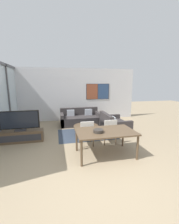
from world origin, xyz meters
The scene contains 12 objects.
ground_plane centered at (0.00, 0.00, 0.00)m, with size 24.00×24.00×0.00m, color #9E896B.
wall_back centered at (0.04, 5.42, 1.40)m, with size 6.86×0.09×2.80m.
area_rug centered at (0.15, 2.90, 0.00)m, with size 2.21×1.61×0.01m.
tv_console centered at (-2.23, 2.63, 0.20)m, with size 1.50×0.43×0.40m.
television centered at (-2.23, 2.63, 0.76)m, with size 1.30×0.20×0.70m.
sofa_main centered at (0.15, 4.40, 0.27)m, with size 1.92×0.95×0.80m.
sofa_side centered at (1.32, 2.96, 0.27)m, with size 0.95×1.38×0.80m.
coffee_table centered at (0.15, 2.90, 0.27)m, with size 1.00×1.00×0.36m.
dining_table centered at (0.34, 1.06, 0.65)m, with size 1.64×1.02×0.72m.
dining_chair_left centered at (-0.06, 1.80, 0.49)m, with size 0.46×0.46×0.85m.
dining_chair_centre centered at (0.73, 1.82, 0.49)m, with size 0.46×0.46×0.85m.
fruit_bowl centered at (0.10, 0.98, 0.77)m, with size 0.28×0.28×0.08m.
Camera 1 is at (-0.98, -2.75, 2.06)m, focal length 24.00 mm.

